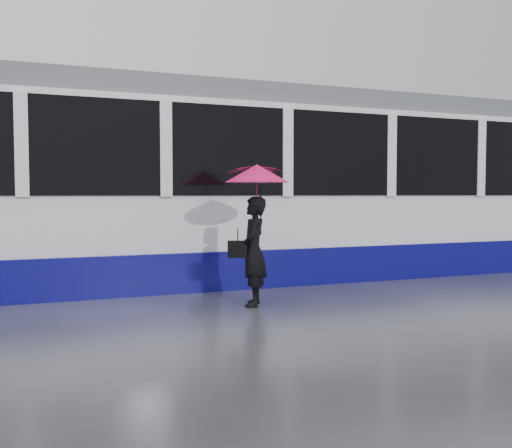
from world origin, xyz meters
name	(u,v)px	position (x,y,z in m)	size (l,w,h in m)	color
ground	(192,310)	(0.00, 0.00, 0.00)	(90.00, 90.00, 0.00)	#2A2B2F
rails	(154,282)	(0.00, 2.50, 0.01)	(34.00, 1.51, 0.02)	#3F3D38
tram	(284,188)	(2.46, 2.50, 1.64)	(26.00, 2.56, 3.35)	white
woman	(253,251)	(0.86, -0.01, 0.74)	(0.54, 0.36, 1.49)	black
umbrella	(257,186)	(0.91, -0.01, 1.63)	(1.16, 1.16, 1.00)	#F8148F
handbag	(238,249)	(0.64, 0.01, 0.78)	(0.29, 0.21, 0.41)	black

